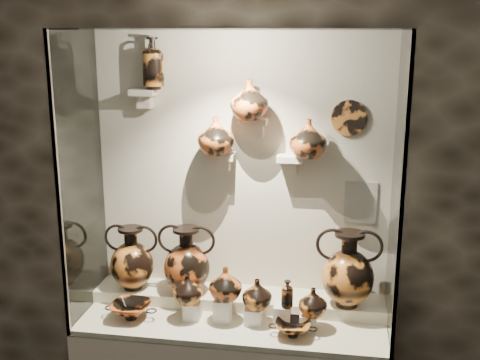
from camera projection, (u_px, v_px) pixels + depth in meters
name	position (u px, v px, depth m)	size (l,w,h in m)	color
wall_back	(242.00, 170.00, 3.47)	(5.00, 0.02, 3.20)	#2C241B
front_tier	(233.00, 320.00, 3.36)	(1.68, 0.58, 0.03)	beige
rear_tier	(238.00, 300.00, 3.52)	(1.70, 0.25, 0.10)	beige
back_panel	(242.00, 171.00, 3.47)	(1.70, 0.03, 1.60)	beige
glass_front	(222.00, 200.00, 2.88)	(1.70, 0.01, 1.60)	white
glass_left	(81.00, 178.00, 3.30)	(0.01, 0.60, 1.60)	white
glass_right	(398.00, 191.00, 3.03)	(0.01, 0.60, 1.60)	white
glass_top	(232.00, 29.00, 2.97)	(1.70, 0.60, 0.01)	white
frame_post_left	(58.00, 192.00, 3.02)	(0.02, 0.02, 1.60)	gray
frame_post_right	(402.00, 208.00, 2.76)	(0.02, 0.02, 1.60)	gray
pedestal_a	(192.00, 310.00, 3.33)	(0.09, 0.09, 0.10)	silver
pedestal_b	(223.00, 310.00, 3.30)	(0.09, 0.09, 0.13)	silver
pedestal_c	(253.00, 316.00, 3.28)	(0.09, 0.09, 0.09)	silver
pedestal_d	(282.00, 316.00, 3.25)	(0.09, 0.09, 0.12)	silver
pedestal_e	(308.00, 321.00, 3.23)	(0.09, 0.09, 0.08)	silver
bracket_ul	(144.00, 92.00, 3.37)	(0.14, 0.12, 0.04)	beige
bracket_ca	(223.00, 156.00, 3.39)	(0.14, 0.12, 0.04)	beige
bracket_cb	(258.00, 121.00, 3.30)	(0.10, 0.12, 0.04)	beige
bracket_cc	(290.00, 158.00, 3.33)	(0.14, 0.12, 0.04)	beige
amphora_left	(132.00, 258.00, 3.52)	(0.31, 0.31, 0.38)	#C36A25
amphora_mid	(187.00, 260.00, 3.46)	(0.32, 0.32, 0.40)	#B65020
amphora_right	(348.00, 269.00, 3.30)	(0.35, 0.35, 0.43)	#C36A25
jug_a	(188.00, 289.00, 3.29)	(0.16, 0.16, 0.17)	#C36A25
jug_b	(226.00, 284.00, 3.26)	(0.18, 0.18, 0.19)	#B65020
jug_c	(257.00, 294.00, 3.25)	(0.16, 0.16, 0.17)	#C36A25
jug_e	(313.00, 302.00, 3.19)	(0.15, 0.15, 0.16)	#C36A25
lekythos_small	(287.00, 292.00, 3.19)	(0.08, 0.08, 0.17)	#B65020
kylix_left	(131.00, 309.00, 3.33)	(0.28, 0.24, 0.11)	#B65020
kylix_right	(293.00, 327.00, 3.15)	(0.24, 0.21, 0.10)	#C36A25
lekythos_tall	(153.00, 60.00, 3.30)	(0.13, 0.13, 0.32)	#C36A25
ovoid_vase_a	(216.00, 136.00, 3.31)	(0.20, 0.20, 0.21)	#B65020
ovoid_vase_b	(249.00, 100.00, 3.23)	(0.21, 0.21, 0.22)	#B65020
ovoid_vase_c	(308.00, 138.00, 3.23)	(0.20, 0.20, 0.21)	#B65020
wall_plate	(349.00, 118.00, 3.27)	(0.20, 0.20, 0.02)	#BC6625
info_placard	(360.00, 203.00, 3.38)	(0.18, 0.01, 0.24)	beige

